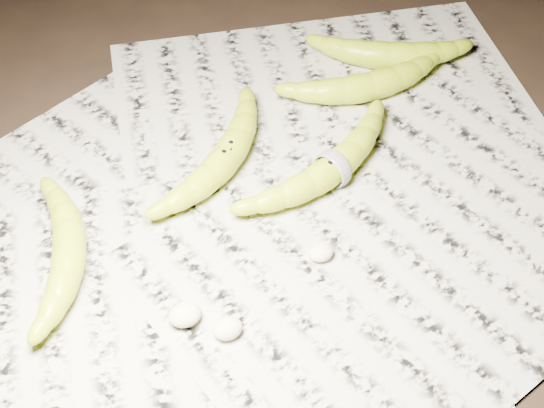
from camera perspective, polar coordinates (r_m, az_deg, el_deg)
name	(u,v)px	position (r m, az deg, el deg)	size (l,w,h in m)	color
ground	(252,237)	(0.86, -1.51, -2.51)	(3.00, 3.00, 0.00)	black
newspaper_patch	(250,216)	(0.88, -1.67, -0.92)	(0.90, 0.70, 0.01)	#B0AA97
banana_left_b	(69,249)	(0.85, -15.07, -3.30)	(0.19, 0.06, 0.04)	#B9CC19
banana_center	(226,155)	(0.92, -3.46, 3.70)	(0.21, 0.06, 0.04)	#B9CC19
banana_taped	(333,167)	(0.90, 4.62, 2.83)	(0.23, 0.06, 0.04)	#B9CC19
banana_upper_a	(370,84)	(1.02, 7.39, 8.96)	(0.21, 0.06, 0.04)	#B9CC19
banana_upper_b	(390,53)	(1.08, 8.86, 11.14)	(0.19, 0.06, 0.04)	#B9CC19
measuring_tape	(333,167)	(0.90, 4.62, 2.83)	(0.05, 0.05, 0.00)	white
flesh_chunk_a	(185,312)	(0.79, -6.59, -8.11)	(0.03, 0.03, 0.02)	beige
flesh_chunk_b	(227,326)	(0.77, -3.39, -9.18)	(0.03, 0.03, 0.02)	beige
flesh_chunk_c	(321,250)	(0.83, 3.70, -3.47)	(0.03, 0.02, 0.02)	beige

